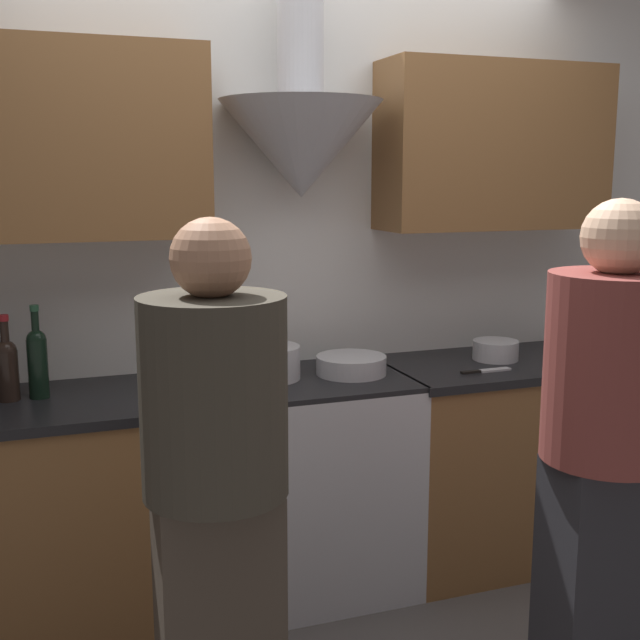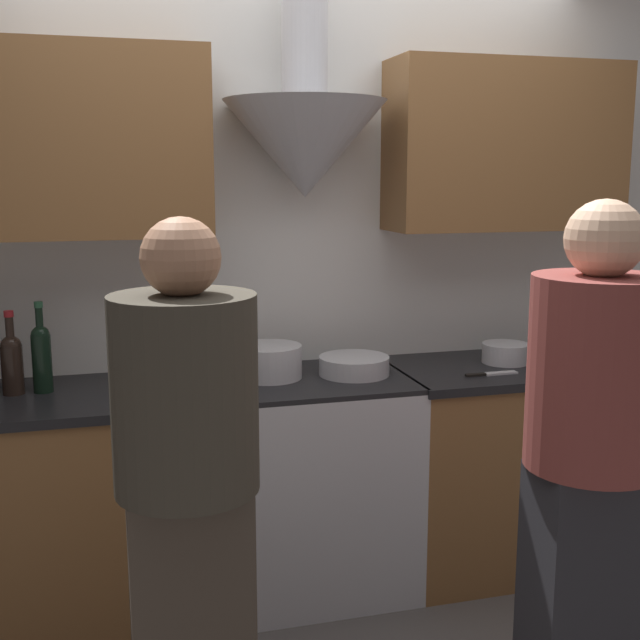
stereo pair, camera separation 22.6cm
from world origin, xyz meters
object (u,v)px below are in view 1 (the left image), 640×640
(wine_bottle_5, at_px, (7,366))
(wine_bottle_6, at_px, (37,360))
(person_foreground_right, at_px, (605,455))
(person_foreground_left, at_px, (216,495))
(stock_pot, at_px, (267,362))
(stove_range, at_px, (312,482))
(mixing_bowl, at_px, (351,365))
(orange_fruit, at_px, (578,359))
(saucepan, at_px, (496,350))

(wine_bottle_5, xyz_separation_m, wine_bottle_6, (0.10, 0.00, 0.02))
(person_foreground_right, bearing_deg, wine_bottle_6, 142.06)
(person_foreground_left, bearing_deg, stock_pot, 67.21)
(stove_range, relative_size, mixing_bowl, 3.13)
(person_foreground_left, height_order, person_foreground_right, person_foreground_right)
(wine_bottle_5, relative_size, person_foreground_right, 0.19)
(wine_bottle_6, relative_size, stock_pot, 1.30)
(stove_range, xyz_separation_m, wine_bottle_5, (-1.13, 0.05, 0.56))
(wine_bottle_5, distance_m, orange_fruit, 2.25)
(wine_bottle_5, height_order, stock_pot, wine_bottle_5)
(saucepan, bearing_deg, person_foreground_left, -145.22)
(mixing_bowl, xyz_separation_m, person_foreground_left, (-0.77, -0.99, -0.06))
(wine_bottle_5, distance_m, stock_pot, 0.96)
(stove_range, distance_m, saucepan, 0.99)
(mixing_bowl, distance_m, saucepan, 0.69)
(orange_fruit, height_order, person_foreground_right, person_foreground_right)
(wine_bottle_6, height_order, saucepan, wine_bottle_6)
(stove_range, relative_size, saucepan, 4.48)
(wine_bottle_5, relative_size, stock_pot, 1.19)
(orange_fruit, bearing_deg, person_foreground_right, -123.25)
(stock_pot, bearing_deg, wine_bottle_6, 179.02)
(person_foreground_left, bearing_deg, wine_bottle_5, 116.66)
(stove_range, height_order, person_foreground_right, person_foreground_right)
(stock_pot, distance_m, person_foreground_left, 1.12)
(mixing_bowl, relative_size, orange_fruit, 3.65)
(stove_range, xyz_separation_m, person_foreground_left, (-0.60, -0.99, 0.41))
(wine_bottle_6, bearing_deg, wine_bottle_5, -179.27)
(stove_range, bearing_deg, person_foreground_right, -66.05)
(wine_bottle_6, xyz_separation_m, saucepan, (1.88, -0.03, -0.10))
(mixing_bowl, height_order, person_foreground_left, person_foreground_left)
(wine_bottle_5, distance_m, mixing_bowl, 1.30)
(person_foreground_right, bearing_deg, person_foreground_left, 172.48)
(stove_range, bearing_deg, person_foreground_left, -121.37)
(saucepan, height_order, person_foreground_right, person_foreground_right)
(stove_range, bearing_deg, orange_fruit, -11.68)
(wine_bottle_6, distance_m, person_foreground_left, 1.14)
(mixing_bowl, bearing_deg, wine_bottle_5, 177.58)
(stock_pot, distance_m, orange_fruit, 1.30)
(saucepan, distance_m, person_foreground_right, 1.22)
(orange_fruit, xyz_separation_m, saucepan, (-0.24, 0.25, 0.00))
(mixing_bowl, height_order, person_foreground_right, person_foreground_right)
(orange_fruit, height_order, person_foreground_left, person_foreground_left)
(orange_fruit, xyz_separation_m, person_foreground_right, (-0.60, -0.91, -0.04))
(wine_bottle_6, relative_size, mixing_bowl, 1.20)
(mixing_bowl, distance_m, person_foreground_left, 1.26)
(stove_range, bearing_deg, wine_bottle_6, 176.91)
(wine_bottle_5, bearing_deg, mixing_bowl, -2.42)
(stove_range, bearing_deg, mixing_bowl, -0.32)
(stock_pot, height_order, mixing_bowl, stock_pot)
(wine_bottle_5, bearing_deg, person_foreground_left, -63.34)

